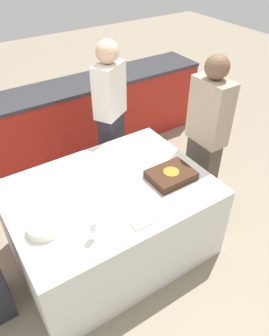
# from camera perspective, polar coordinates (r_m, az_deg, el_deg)

# --- Properties ---
(ground_plane) EXTENTS (14.00, 14.00, 0.00)m
(ground_plane) POSITION_cam_1_polar(r_m,az_deg,el_deg) (3.21, -3.78, -13.62)
(ground_plane) COLOR gray
(back_counter) EXTENTS (4.40, 0.58, 0.92)m
(back_counter) POSITION_cam_1_polar(r_m,az_deg,el_deg) (4.12, -15.90, 6.49)
(back_counter) COLOR #A82319
(back_counter) RESTS_ON ground_plane
(dining_table) EXTENTS (1.64, 1.20, 0.75)m
(dining_table) POSITION_cam_1_polar(r_m,az_deg,el_deg) (2.93, -4.08, -9.02)
(dining_table) COLOR silver
(dining_table) RESTS_ON ground_plane
(cake) EXTENTS (0.41, 0.32, 0.08)m
(cake) POSITION_cam_1_polar(r_m,az_deg,el_deg) (2.74, 6.36, -1.26)
(cake) COLOR #B7B2AD
(cake) RESTS_ON dining_table
(plate_stack) EXTENTS (0.24, 0.24, 0.07)m
(plate_stack) POSITION_cam_1_polar(r_m,az_deg,el_deg) (2.40, -15.55, -9.85)
(plate_stack) COLOR white
(plate_stack) RESTS_ON dining_table
(wine_glass) EXTENTS (0.06, 0.06, 0.16)m
(wine_glass) POSITION_cam_1_polar(r_m,az_deg,el_deg) (2.23, -7.31, -10.13)
(wine_glass) COLOR white
(wine_glass) RESTS_ON dining_table
(side_plate_near_cake) EXTENTS (0.20, 0.20, 0.00)m
(side_plate_near_cake) POSITION_cam_1_polar(r_m,az_deg,el_deg) (2.95, 2.77, 1.38)
(side_plate_near_cake) COLOR white
(side_plate_near_cake) RESTS_ON dining_table
(utensil_pile) EXTENTS (0.14, 0.11, 0.02)m
(utensil_pile) POSITION_cam_1_polar(r_m,az_deg,el_deg) (2.38, 1.03, -9.41)
(utensil_pile) COLOR white
(utensil_pile) RESTS_ON dining_table
(person_cutting_cake) EXTENTS (0.39, 0.34, 1.65)m
(person_cutting_cake) POSITION_cam_1_polar(r_m,az_deg,el_deg) (3.39, -4.17, 8.77)
(person_cutting_cake) COLOR #282833
(person_cutting_cake) RESTS_ON ground_plane
(person_seated_right) EXTENTS (0.21, 0.37, 1.65)m
(person_seated_right) POSITION_cam_1_polar(r_m,az_deg,el_deg) (3.12, 12.32, 4.97)
(person_seated_right) COLOR #4C4238
(person_seated_right) RESTS_ON ground_plane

